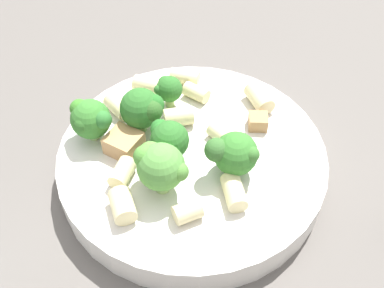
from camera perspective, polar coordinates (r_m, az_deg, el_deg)
The scene contains 21 objects.
ground_plane at distance 0.43m, azimuth -0.00°, elevation -3.39°, with size 2.00×2.00×0.00m, color #5B5651.
pasta_bowl at distance 0.42m, azimuth -0.00°, elevation -1.95°, with size 0.23×0.23×0.03m.
broccoli_floret_0 at distance 0.44m, azimuth -2.81°, elevation 6.53°, with size 0.02×0.02×0.03m.
broccoli_floret_1 at distance 0.41m, azimuth -5.64°, elevation 4.45°, with size 0.04×0.04×0.04m.
broccoli_floret_2 at distance 0.38m, azimuth 4.70°, elevation -1.54°, with size 0.04×0.04×0.04m.
broccoli_floret_3 at distance 0.41m, azimuth -12.00°, elevation 2.91°, with size 0.04×0.04×0.04m.
broccoli_floret_4 at distance 0.37m, azimuth -3.70°, elevation -2.63°, with size 0.04×0.05×0.05m.
broccoli_floret_5 at distance 0.39m, azimuth -2.85°, elevation 0.71°, with size 0.03×0.04×0.04m.
rigatoni_0 at distance 0.39m, azimuth -8.24°, elevation -3.42°, with size 0.02×0.02×0.02m, color beige.
rigatoni_1 at distance 0.41m, azimuth 3.75°, elevation 0.86°, with size 0.01×0.01×0.03m, color beige.
rigatoni_2 at distance 0.45m, azimuth 0.50°, elevation 6.12°, with size 0.01×0.01×0.02m, color beige.
rigatoni_3 at distance 0.36m, azimuth -0.53°, elevation -8.03°, with size 0.02×0.02×0.02m, color beige.
rigatoni_4 at distance 0.45m, azimuth 7.98°, elevation 5.41°, with size 0.02×0.02×0.03m, color beige.
rigatoni_5 at distance 0.37m, azimuth -8.24°, elevation -7.23°, with size 0.02×0.02×0.03m, color beige.
rigatoni_6 at distance 0.46m, azimuth -5.19°, elevation 6.95°, with size 0.02×0.02×0.03m, color beige.
rigatoni_7 at distance 0.43m, azimuth -1.60°, elevation 3.25°, with size 0.02×0.02×0.03m, color beige.
rigatoni_8 at distance 0.44m, azimuth -8.73°, elevation 4.42°, with size 0.02×0.02×0.03m, color beige.
rigatoni_9 at distance 0.38m, azimuth 5.00°, elevation -5.70°, with size 0.02×0.02×0.03m, color beige.
rigatoni_10 at distance 0.47m, azimuth -0.86°, elevation 7.94°, with size 0.01×0.01×0.03m, color beige.
chicken_chunk_0 at distance 0.41m, azimuth -8.06°, elevation 0.11°, with size 0.03×0.03×0.02m, color tan.
chicken_chunk_1 at distance 0.43m, azimuth 7.83°, elevation 2.67°, with size 0.02×0.02×0.01m, color #A87A4C.
Camera 1 is at (0.23, 0.14, 0.34)m, focal length 45.00 mm.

